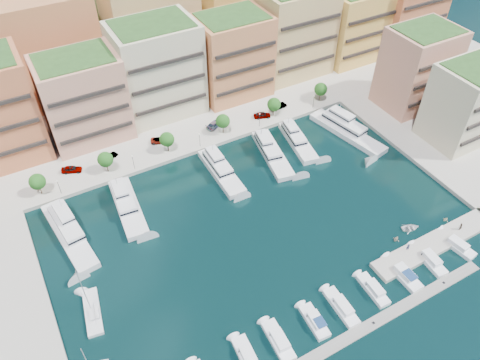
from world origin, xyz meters
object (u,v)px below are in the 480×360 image
Objects in this scene: yacht_6 at (345,129)px; car_3 at (215,124)px; yacht_0 at (68,231)px; yacht_3 at (220,169)px; tree_3 at (223,121)px; lamppost_1 at (133,160)px; person_1 at (460,226)px; cruiser_6 at (373,290)px; car_1 at (110,157)px; yacht_5 at (297,139)px; person_0 at (408,247)px; cruiser_3 at (279,341)px; cruiser_7 at (403,274)px; tree_1 at (105,159)px; yacht_1 at (127,205)px; tree_0 at (37,182)px; yacht_4 at (271,152)px; tender_2 at (410,228)px; cruiser_5 at (341,307)px; car_5 at (279,106)px; cruiser_2 at (248,358)px; cruiser_4 at (315,321)px; tender_1 at (396,239)px; sailboat_1 at (93,312)px; lamppost_3 at (260,118)px; tree_5 at (321,89)px; cruiser_9 at (456,245)px; cruiser_8 at (429,260)px; car_4 at (262,115)px; car_0 at (72,169)px; car_2 at (160,140)px; lamppost_4 at (314,100)px; lamppost_0 at (58,185)px; tender_3 at (446,219)px; tree_4 at (274,104)px.

yacht_6 is 35.55m from car_3.
yacht_3 is (37.99, 1.89, 0.00)m from yacht_0.
tree_3 is 48.10m from yacht_0.
person_1 is (54.85, -53.15, -1.91)m from lamppost_1.
cruiser_6 is 1.86× the size of car_1.
person_0 is at bearing -90.80° from yacht_5.
cruiser_3 is 0.96× the size of cruiser_7.
car_1 reaches higher than cruiser_3.
yacht_6 is at bearing -13.88° from tree_1.
lamppost_1 is 2.39× the size of person_0.
yacht_1 is 46.53m from cruiser_3.
cruiser_3 is 48.18m from person_1.
tree_0 reaches higher than yacht_4.
cruiser_7 is 2.22× the size of tender_2.
cruiser_5 is 65.16m from car_5.
cruiser_2 is at bearing 135.24° from car_3.
yacht_4 reaches higher than lamppost_1.
tree_0 is at bearing 111.10° from cruiser_2.
cruiser_4 is 4.47× the size of tender_1.
cruiser_7 is 60.82m from sailboat_1.
sailboat_1 reaches higher than car_3.
lamppost_3 is at bearing 14.73° from yacht_1.
yacht_5 reaches higher than lamppost_1.
cruiser_7 is at bearing -54.02° from tree_1.
cruiser_9 is (-6.71, -58.09, -4.20)m from tree_5.
cruiser_8 is 0.67× the size of sailboat_1.
yacht_6 is at bearing 37.85° from cruiser_2.
yacht_4 is 4.18× the size of car_4.
yacht_6 is 4.86× the size of car_5.
car_2 is (23.34, 0.25, -0.15)m from car_0.
tender_1 is (34.71, 7.55, -0.10)m from cruiser_3.
cruiser_3 is at bearing -0.01° from cruiser_2.
cruiser_2 is (-25.59, -58.09, -4.20)m from tree_3.
tree_3 is 1.18× the size of car_4.
cruiser_9 is 4.80× the size of person_1.
lamppost_1 is 38.96m from car_4.
tree_3 reaches higher than tender_1.
car_5 is at bearing 152.35° from lamppost_4.
tree_5 is 20.83m from yacht_5.
tree_3 reaches higher than car_3.
car_0 is (-20.57, 62.15, 1.29)m from cruiser_3.
lamppost_3 is 0.53× the size of cruiser_6.
car_2 is at bearing 106.99° from cruiser_6.
cruiser_3 is at bearing -160.18° from car_2.
car_1 reaches higher than cruiser_8.
car_4 is at bearing 168.63° from lamppost_4.
yacht_1 reaches higher than lamppost_0.
tender_3 is at bearing -88.67° from lamppost_4.
tree_4 is 1.35× the size of lamppost_3.
tender_1 is at bearing -90.60° from tree_4.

